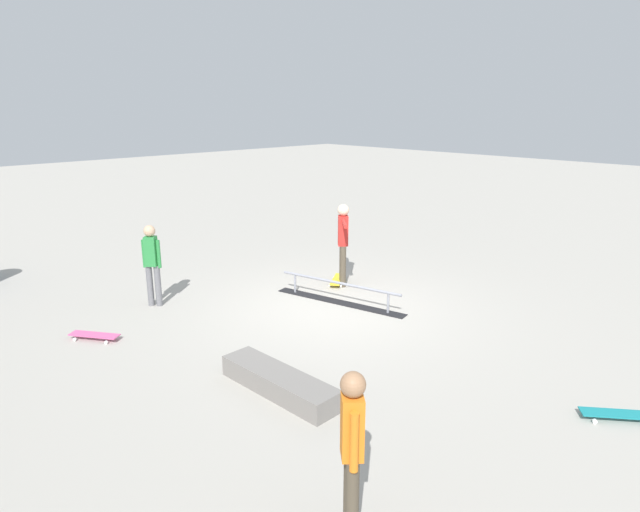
# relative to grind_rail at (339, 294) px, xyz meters

# --- Properties ---
(ground_plane) EXTENTS (60.00, 60.00, 0.00)m
(ground_plane) POSITION_rel_grind_rail_xyz_m (-0.10, 0.24, -0.18)
(ground_plane) COLOR #ADA89E
(grind_rail) EXTENTS (2.67, 0.82, 0.41)m
(grind_rail) POSITION_rel_grind_rail_xyz_m (0.00, 0.00, 0.00)
(grind_rail) COLOR black
(grind_rail) RESTS_ON ground_plane
(skate_ledge) EXTENTS (1.82, 0.50, 0.28)m
(skate_ledge) POSITION_rel_grind_rail_xyz_m (-1.73, 2.93, -0.04)
(skate_ledge) COLOR gray
(skate_ledge) RESTS_ON ground_plane
(skater_main) EXTENTS (1.04, 0.97, 1.68)m
(skater_main) POSITION_rel_grind_rail_xyz_m (0.65, -0.78, 0.80)
(skater_main) COLOR brown
(skater_main) RESTS_ON ground_plane
(skateboard_main) EXTENTS (0.62, 0.77, 0.09)m
(skateboard_main) POSITION_rel_grind_rail_xyz_m (0.82, -0.81, -0.10)
(skateboard_main) COLOR yellow
(skateboard_main) RESTS_ON ground_plane
(bystander_green_shirt) EXTENTS (0.30, 0.27, 1.51)m
(bystander_green_shirt) POSITION_rel_grind_rail_xyz_m (2.26, 2.52, 0.68)
(bystander_green_shirt) COLOR slate
(bystander_green_shirt) RESTS_ON ground_plane
(bystander_orange_shirt) EXTENTS (0.31, 0.28, 1.54)m
(bystander_orange_shirt) POSITION_rel_grind_rail_xyz_m (-4.01, 4.06, 0.69)
(bystander_orange_shirt) COLOR brown
(bystander_orange_shirt) RESTS_ON ground_plane
(loose_skateboard_teal) EXTENTS (0.75, 0.65, 0.09)m
(loose_skateboard_teal) POSITION_rel_grind_rail_xyz_m (-4.99, 0.52, -0.10)
(loose_skateboard_teal) COLOR teal
(loose_skateboard_teal) RESTS_ON ground_plane
(loose_skateboard_pink) EXTENTS (0.77, 0.61, 0.09)m
(loose_skateboard_pink) POSITION_rel_grind_rail_xyz_m (1.55, 3.95, -0.10)
(loose_skateboard_pink) COLOR #E05993
(loose_skateboard_pink) RESTS_ON ground_plane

